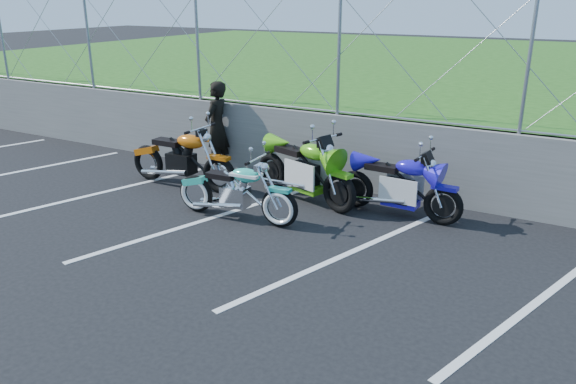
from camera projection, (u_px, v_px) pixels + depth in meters
The scene contains 10 objects.
ground at pixel (164, 243), 7.83m from camera, with size 90.00×90.00×0.00m, color black.
retaining_wall at pixel (288, 143), 10.50m from camera, with size 30.00×0.22×1.30m, color #61615D.
grass_field at pixel (435, 79), 18.72m from camera, with size 30.00×20.00×1.30m, color #215216.
chain_link_fence at pixel (287, 53), 9.95m from camera, with size 28.00×0.03×2.00m.
parking_lines at pixel (275, 234), 8.10m from camera, with size 18.29×4.31×0.01m.
cruiser_turquoise at pixel (238, 194), 8.54m from camera, with size 2.08×0.66×1.03m.
naked_orange at pixel (184, 161), 10.01m from camera, with size 2.26×0.77×1.13m.
sportbike_green at pixel (305, 172), 9.28m from camera, with size 2.18×0.89×1.16m.
sportbike_blue at pixel (400, 188), 8.66m from camera, with size 2.05×0.73×1.06m.
person_standing at pixel (217, 127), 10.83m from camera, with size 0.64×0.42×1.75m, color black.
Camera 1 is at (5.02, -5.39, 3.26)m, focal length 35.00 mm.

